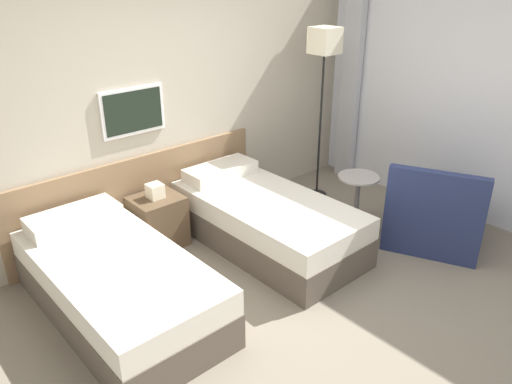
# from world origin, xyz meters

# --- Properties ---
(ground_plane) EXTENTS (16.00, 16.00, 0.00)m
(ground_plane) POSITION_xyz_m (0.00, 0.00, 0.00)
(ground_plane) COLOR slate
(wall_headboard) EXTENTS (10.00, 0.10, 2.70)m
(wall_headboard) POSITION_xyz_m (-0.02, 1.96, 1.30)
(wall_headboard) COLOR #B7AD99
(wall_headboard) RESTS_ON ground_plane
(wall_window) EXTENTS (0.21, 4.44, 2.70)m
(wall_window) POSITION_xyz_m (2.49, -0.17, 1.34)
(wall_window) COLOR white
(wall_window) RESTS_ON ground_plane
(bed_near_door) EXTENTS (0.95, 1.92, 0.63)m
(bed_near_door) POSITION_xyz_m (-1.20, 0.95, 0.26)
(bed_near_door) COLOR brown
(bed_near_door) RESTS_ON ground_plane
(bed_near_window) EXTENTS (0.95, 1.92, 0.63)m
(bed_near_window) POSITION_xyz_m (0.39, 0.95, 0.26)
(bed_near_window) COLOR brown
(bed_near_window) RESTS_ON ground_plane
(nightstand) EXTENTS (0.46, 0.42, 0.65)m
(nightstand) POSITION_xyz_m (-0.40, 1.65, 0.27)
(nightstand) COLOR brown
(nightstand) RESTS_ON ground_plane
(floor_lamp) EXTENTS (0.27, 0.27, 1.94)m
(floor_lamp) POSITION_xyz_m (1.63, 1.39, 1.68)
(floor_lamp) COLOR black
(floor_lamp) RESTS_ON ground_plane
(side_table) EXTENTS (0.41, 0.41, 0.61)m
(side_table) POSITION_xyz_m (1.27, 0.54, 0.42)
(side_table) COLOR gray
(side_table) RESTS_ON ground_plane
(armchair) EXTENTS (1.11, 1.14, 0.87)m
(armchair) POSITION_xyz_m (1.66, -0.12, 0.27)
(armchair) COLOR navy
(armchair) RESTS_ON ground_plane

